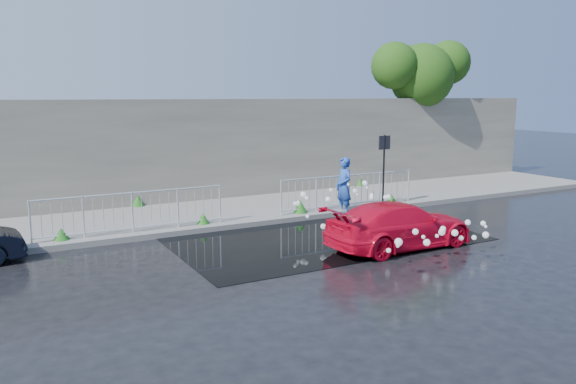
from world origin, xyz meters
The scene contains 13 objects.
ground centered at (0.00, 0.00, 0.00)m, with size 90.00×90.00×0.00m, color black.
pavement centered at (0.00, 5.00, 0.07)m, with size 30.00×4.00×0.15m, color slate.
curb centered at (0.00, 3.00, 0.08)m, with size 30.00×0.25×0.16m, color slate.
retaining_wall centered at (0.00, 7.20, 1.90)m, with size 30.00×0.60×3.50m, color #605A51.
puddle centered at (0.50, 1.00, 0.01)m, with size 8.00×5.00×0.01m, color black.
sign_post centered at (4.20, 3.10, 1.72)m, with size 0.45×0.06×2.50m.
tree centered at (9.50, 7.41, 4.76)m, with size 4.96×2.79×6.17m.
railing_left centered at (-4.00, 3.35, 0.74)m, with size 5.05×0.05×1.10m.
railing_right centered at (3.00, 3.35, 0.74)m, with size 5.05×0.05×1.10m.
weeds centered at (-0.12, 4.52, 0.32)m, with size 12.17×3.93×0.40m.
water_spray centered at (1.67, -0.28, 0.68)m, with size 3.55×5.63×1.04m.
red_car centered at (1.64, -0.85, 0.58)m, with size 1.62×3.99×1.16m, color red.
person centered at (2.56, 3.00, 0.93)m, with size 0.68×0.45×1.86m, color #2147A8.
Camera 1 is at (-7.35, -11.53, 3.78)m, focal length 35.00 mm.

